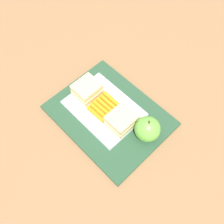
% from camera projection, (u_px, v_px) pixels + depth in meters
% --- Properties ---
extents(ground_plane, '(2.40, 2.40, 0.00)m').
position_uv_depth(ground_plane, '(109.00, 116.00, 0.84)').
color(ground_plane, olive).
extents(lunchbag_mat, '(0.36, 0.28, 0.01)m').
position_uv_depth(lunchbag_mat, '(109.00, 115.00, 0.84)').
color(lunchbag_mat, '#284C33').
rests_on(lunchbag_mat, ground_plane).
extents(food_tray, '(0.23, 0.17, 0.01)m').
position_uv_depth(food_tray, '(104.00, 109.00, 0.84)').
color(food_tray, white).
rests_on(food_tray, lunchbag_mat).
extents(sandwich_half_left, '(0.07, 0.08, 0.04)m').
position_uv_depth(sandwich_half_left, '(87.00, 89.00, 0.84)').
color(sandwich_half_left, '#DBC189').
rests_on(sandwich_half_left, food_tray).
extents(sandwich_half_right, '(0.07, 0.08, 0.04)m').
position_uv_depth(sandwich_half_right, '(121.00, 120.00, 0.79)').
color(sandwich_half_right, '#DBC189').
rests_on(sandwich_half_right, food_tray).
extents(carrot_sticks_bundle, '(0.08, 0.09, 0.02)m').
position_uv_depth(carrot_sticks_bundle, '(104.00, 107.00, 0.83)').
color(carrot_sticks_bundle, orange).
rests_on(carrot_sticks_bundle, food_tray).
extents(apple, '(0.08, 0.08, 0.09)m').
position_uv_depth(apple, '(147.00, 129.00, 0.77)').
color(apple, '#66B742').
rests_on(apple, lunchbag_mat).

